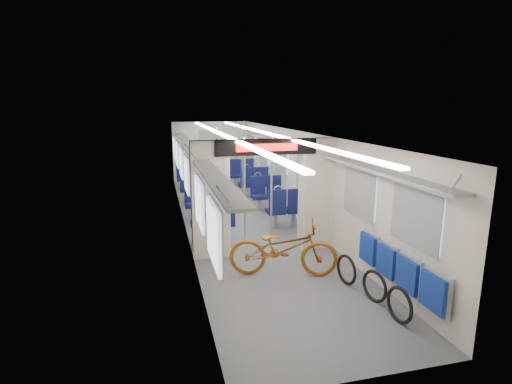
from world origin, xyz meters
TOP-DOWN VIEW (x-y plane):
  - carriage at (0.00, -0.27)m, footprint 12.00×12.02m
  - bicycle at (0.02, -3.17)m, footprint 2.01×1.20m
  - flip_bench at (1.35, -4.56)m, footprint 0.12×2.15m
  - bike_hoop_a at (1.09, -5.05)m, footprint 0.10×0.52m
  - bike_hoop_b at (1.06, -4.44)m, footprint 0.17×0.51m
  - bike_hoop_c at (0.93, -3.78)m, footprint 0.13×0.52m
  - seat_bay_near_left at (-0.93, -0.19)m, footprint 0.94×2.20m
  - seat_bay_near_right at (0.94, 0.36)m, footprint 0.89×1.99m
  - seat_bay_far_left at (-0.93, 3.56)m, footprint 0.94×2.24m
  - seat_bay_far_right at (0.93, 3.73)m, footprint 0.92×2.11m
  - stanchion_near_left at (-0.32, -1.57)m, footprint 0.04×0.04m
  - stanchion_near_right at (0.24, -1.62)m, footprint 0.04×0.04m
  - stanchion_far_left at (-0.35, 1.92)m, footprint 0.04×0.04m
  - stanchion_far_right at (0.32, 1.64)m, footprint 0.04×0.04m

SIDE VIEW (x-z plane):
  - bike_hoop_b at x=1.06m, z-range -0.03..0.48m
  - bike_hoop_c at x=0.93m, z-range -0.03..0.49m
  - bike_hoop_a at x=1.09m, z-range -0.03..0.50m
  - bicycle at x=0.02m, z-range 0.00..1.00m
  - seat_bay_near_right at x=0.94m, z-range 0.00..1.07m
  - seat_bay_far_right at x=0.93m, z-range -0.01..1.10m
  - seat_bay_near_left at x=-0.93m, z-range -0.01..1.13m
  - seat_bay_far_left at x=-0.93m, z-range -0.01..1.14m
  - flip_bench at x=1.35m, z-range 0.30..0.86m
  - stanchion_near_left at x=-0.32m, z-range 0.00..2.30m
  - stanchion_near_right at x=0.24m, z-range 0.00..2.30m
  - stanchion_far_left at x=-0.35m, z-range 0.00..2.30m
  - stanchion_far_right at x=0.32m, z-range 0.00..2.30m
  - carriage at x=0.00m, z-range 0.35..2.66m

